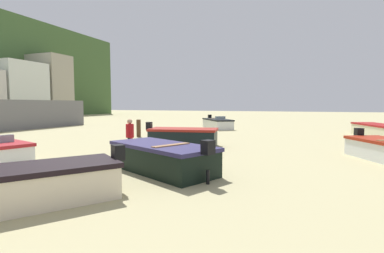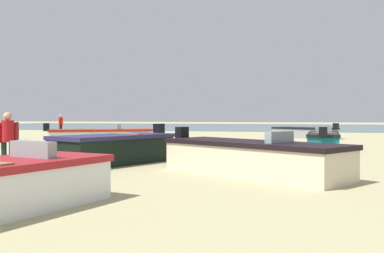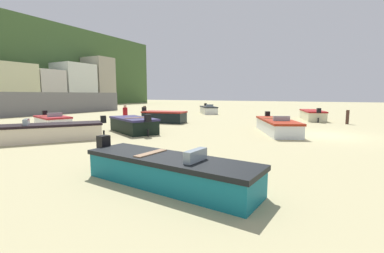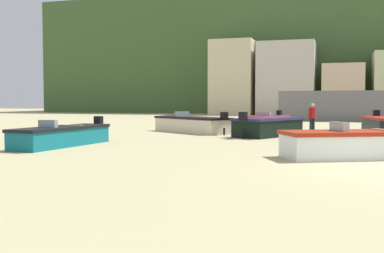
# 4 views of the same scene
# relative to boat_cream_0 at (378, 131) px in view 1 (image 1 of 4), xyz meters

# --- Properties ---
(townhouse_right) EXTENTS (6.80, 6.46, 8.59)m
(townhouse_right) POSITION_rel_boat_cream_0_xyz_m (8.58, 45.72, 3.84)
(townhouse_right) COLOR silver
(townhouse_right) RESTS_ON ground
(townhouse_far_right) EXTENTS (4.74, 5.97, 10.52)m
(townhouse_far_right) POSITION_rel_boat_cream_0_xyz_m (14.79, 45.48, 4.80)
(townhouse_far_right) COLOR #A19A85
(townhouse_far_right) RESTS_ON ground
(boat_cream_0) EXTENTS (4.85, 2.77, 1.22)m
(boat_cream_0) POSITION_rel_boat_cream_0_xyz_m (0.00, 0.00, 0.00)
(boat_cream_0) COLOR beige
(boat_cream_0) RESTS_ON ground
(boat_black_3) EXTENTS (3.25, 4.30, 1.24)m
(boat_black_3) POSITION_rel_boat_cream_0_xyz_m (-14.28, 9.01, 0.01)
(boat_black_3) COLOR black
(boat_black_3) RESTS_ON ground
(boat_white_5) EXTENTS (4.51, 3.88, 1.20)m
(boat_white_5) POSITION_rel_boat_cream_0_xyz_m (2.93, 12.17, -0.00)
(boat_white_5) COLOR silver
(boat_white_5) RESTS_ON ground
(boat_black_7) EXTENTS (2.30, 3.95, 1.28)m
(boat_black_7) POSITION_rel_boat_cream_0_xyz_m (-8.69, 10.65, 0.03)
(boat_black_7) COLOR black
(boat_black_7) RESTS_ON ground
(mooring_post_near_water) EXTENTS (0.29, 0.29, 1.19)m
(mooring_post_near_water) POSITION_rel_boat_cream_0_xyz_m (-5.67, 15.28, 0.14)
(mooring_post_near_water) COLOR #4D3320
(mooring_post_near_water) RESTS_ON ground
(beach_walker_distant) EXTENTS (0.48, 0.48, 1.62)m
(beach_walker_distant) POSITION_rel_boat_cream_0_xyz_m (-12.30, 11.59, 0.50)
(beach_walker_distant) COLOR black
(beach_walker_distant) RESTS_ON ground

